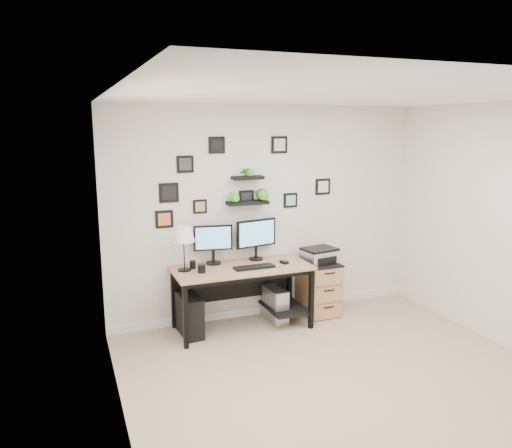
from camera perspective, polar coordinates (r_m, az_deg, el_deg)
name	(u,v)px	position (r m, az deg, el deg)	size (l,w,h in m)	color
room	(268,308)	(6.48, 1.35, -9.62)	(4.00, 4.00, 4.00)	tan
desk	(244,276)	(5.87, -1.38, -5.95)	(1.60, 0.70, 0.75)	tan
monitor_left	(213,242)	(5.85, -4.92, -2.01)	(0.45, 0.20, 0.47)	black
monitor_right	(256,236)	(6.01, 0.03, -1.38)	(0.53, 0.20, 0.50)	black
keyboard	(254,267)	(5.73, -0.20, -4.95)	(0.47, 0.15, 0.02)	black
mouse	(284,262)	(5.93, 3.23, -4.38)	(0.07, 0.10, 0.03)	black
table_lamp	(184,235)	(5.60, -8.28, -1.27)	(0.25, 0.25, 0.51)	black
mug	(202,268)	(5.58, -6.23, -5.08)	(0.09, 0.09, 0.10)	black
pen_cup	(193,265)	(5.75, -7.24, -4.64)	(0.07, 0.07, 0.09)	black
pc_tower_black	(190,315)	(5.82, -7.58, -10.31)	(0.21, 0.46, 0.46)	black
pc_tower_grey	(275,304)	(6.18, 2.22, -9.16)	(0.20, 0.42, 0.41)	gray
file_cabinet	(319,288)	(6.41, 7.19, -7.26)	(0.43, 0.53, 0.67)	tan
printer	(320,255)	(6.29, 7.28, -3.56)	(0.45, 0.38, 0.18)	silver
wall_decor	(244,186)	(5.93, -1.36, 4.37)	(2.25, 0.18, 1.03)	black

